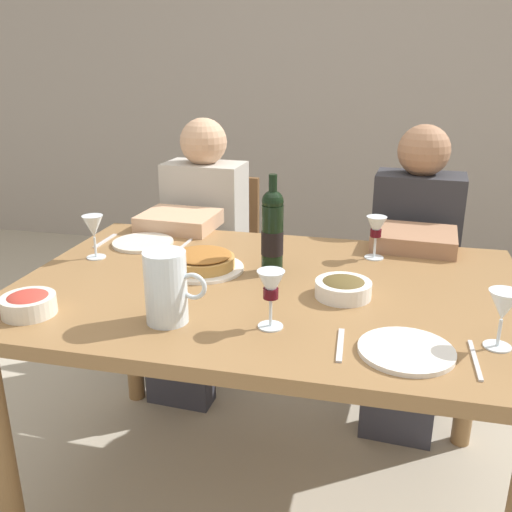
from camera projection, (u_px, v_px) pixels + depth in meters
name	position (u px, v px, depth m)	size (l,w,h in m)	color
ground_plane	(267.00, 490.00, 1.93)	(8.00, 8.00, 0.00)	#B2A893
back_wall	(348.00, 56.00, 3.79)	(8.00, 0.10, 2.80)	#A3998E
dining_table	(268.00, 313.00, 1.71)	(1.50, 1.00, 0.76)	olive
wine_bottle	(272.00, 232.00, 1.73)	(0.07, 0.07, 0.31)	black
water_pitcher	(167.00, 291.00, 1.42)	(0.16, 0.11, 0.19)	silver
baked_tart	(203.00, 262.00, 1.79)	(0.26, 0.26, 0.06)	white
salad_bowl	(29.00, 303.00, 1.48)	(0.14, 0.14, 0.06)	silver
olive_bowl	(343.00, 287.00, 1.59)	(0.16, 0.16, 0.06)	white
wine_glass_left_diner	(93.00, 228.00, 1.87)	(0.07, 0.07, 0.15)	silver
wine_glass_right_diner	(503.00, 308.00, 1.28)	(0.07, 0.07, 0.14)	silver
wine_glass_centre	(376.00, 229.00, 1.87)	(0.07, 0.07, 0.14)	silver
wine_glass_spare	(271.00, 288.00, 1.38)	(0.07, 0.07, 0.15)	silver
dinner_plate_left_setting	(143.00, 243.00, 2.04)	(0.22, 0.22, 0.01)	silver
dinner_plate_right_setting	(406.00, 351.00, 1.29)	(0.22, 0.22, 0.01)	white
fork_left_setting	(105.00, 241.00, 2.07)	(0.16, 0.01, 0.01)	silver
knife_left_setting	(182.00, 247.00, 2.00)	(0.18, 0.01, 0.01)	silver
knife_right_setting	(475.00, 360.00, 1.26)	(0.18, 0.01, 0.01)	silver
spoon_right_setting	(340.00, 345.00, 1.32)	(0.16, 0.01, 0.01)	silver
chair_left	(216.00, 258.00, 2.68)	(0.42, 0.42, 0.87)	brown
diner_left	(197.00, 249.00, 2.43)	(0.35, 0.52, 1.16)	#B7B2A8
chair_right	(411.00, 276.00, 2.46)	(0.43, 0.43, 0.87)	brown
diner_right	(412.00, 269.00, 2.21)	(0.36, 0.52, 1.16)	#2D2D33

